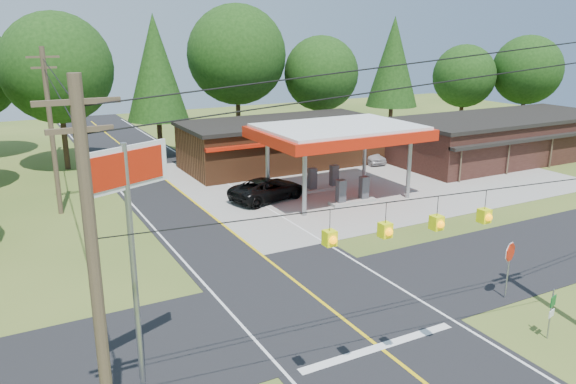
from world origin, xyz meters
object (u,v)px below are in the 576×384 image
sedan_car (370,156)px  suv_car (268,189)px  gas_canopy (339,134)px  big_stop_sign (129,208)px  octagonal_stop_sign (510,257)px

sedan_car → suv_car: bearing=-147.9°
gas_canopy → sedan_car: size_ratio=2.90×
big_stop_sign → sedan_car: bearing=41.6°
gas_canopy → sedan_car: gas_canopy is taller
gas_canopy → octagonal_stop_sign: bearing=-97.1°
gas_canopy → big_stop_sign: (-17.00, -15.01, 1.69)m
gas_canopy → sedan_car: (8.00, 7.20, -3.64)m
gas_canopy → suv_car: size_ratio=1.98×
gas_canopy → octagonal_stop_sign: 16.31m
suv_car → octagonal_stop_sign: octagonal_stop_sign is taller
octagonal_stop_sign → suv_car: bearing=98.1°
big_stop_sign → gas_canopy: bearing=41.4°
big_stop_sign → octagonal_stop_sign: bearing=-3.8°
sedan_car → big_stop_sign: big_stop_sign is taller
big_stop_sign → octagonal_stop_sign: (15.00, -1.00, -4.07)m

